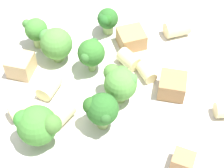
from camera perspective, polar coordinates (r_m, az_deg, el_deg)
The scene contains 19 objects.
ground_plane at distance 0.39m, azimuth 0.00°, elevation -3.81°, with size 2.00×2.00×0.00m, color #BCB29E.
pasta_bowl at distance 0.37m, azimuth 0.00°, elevation -2.19°, with size 0.27×0.27×0.03m.
broccoli_floret_0 at distance 0.36m, azimuth -3.35°, elevation 4.68°, with size 0.03×0.03×0.04m.
broccoli_floret_1 at distance 0.32m, azimuth -11.35°, elevation -6.04°, with size 0.04×0.03×0.04m.
broccoli_floret_2 at distance 0.38m, azimuth -8.53°, elevation 6.11°, with size 0.03×0.03×0.04m.
broccoli_floret_3 at distance 0.34m, azimuth 1.36°, elevation 0.30°, with size 0.03×0.03×0.04m.
broccoli_floret_4 at distance 0.32m, azimuth -1.67°, elevation -3.92°, with size 0.03×0.03×0.04m.
broccoli_floret_5 at distance 0.41m, azimuth -0.74°, elevation 9.78°, with size 0.02×0.03×0.03m.
broccoli_floret_6 at distance 0.40m, azimuth -11.55°, elevation 8.02°, with size 0.02×0.02×0.03m.
rigatoni_0 at distance 0.35m, azimuth -13.64°, elevation -3.71°, with size 0.02×0.02×0.02m, color beige.
rigatoni_1 at distance 0.34m, azimuth -7.89°, elevation -4.30°, with size 0.02×0.02×0.02m, color beige.
rigatoni_2 at distance 0.36m, azimuth -9.54°, elevation -0.39°, with size 0.02×0.02×0.02m, color beige.
rigatoni_3 at distance 0.38m, azimuth 2.58°, elevation 3.77°, with size 0.02×0.02×0.02m, color beige.
rigatoni_5 at distance 0.42m, azimuth 9.84°, elevation 8.32°, with size 0.02×0.02×0.03m, color beige.
rigatoni_6 at distance 0.37m, azimuth 5.26°, elevation 1.83°, with size 0.01×0.01×0.02m, color beige.
chicken_chunk_0 at distance 0.40m, azimuth 2.96°, elevation 6.96°, with size 0.03×0.03×0.02m, color tan.
chicken_chunk_1 at distance 0.32m, azimuth 11.02°, elevation -11.28°, with size 0.02×0.02×0.01m, color #A87A4C.
chicken_chunk_2 at distance 0.36m, azimuth 9.16°, elevation -0.25°, with size 0.03×0.03×0.02m, color #A87A4C.
chicken_chunk_3 at distance 0.38m, azimuth -13.75°, elevation 2.81°, with size 0.02×0.02×0.02m, color tan.
Camera 1 is at (0.18, -0.13, 0.32)m, focal length 60.00 mm.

